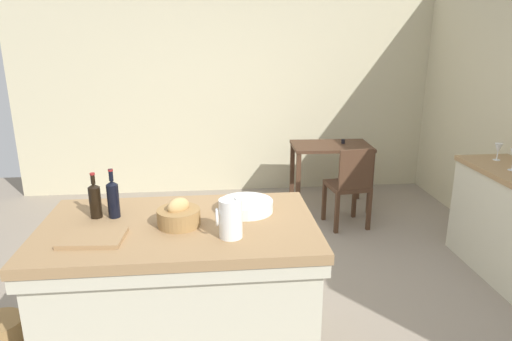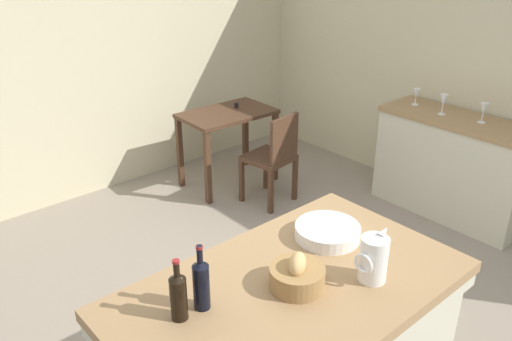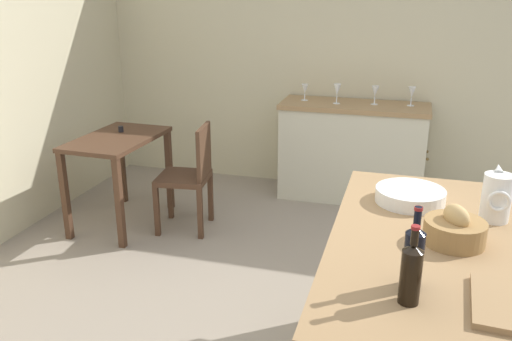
% 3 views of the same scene
% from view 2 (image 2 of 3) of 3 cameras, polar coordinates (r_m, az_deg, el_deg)
% --- Properties ---
extents(ground_plane, '(6.76, 6.76, 0.00)m').
position_cam_2_polar(ground_plane, '(3.64, 1.11, -16.13)').
color(ground_plane, gray).
extents(wall_back, '(5.32, 0.12, 2.60)m').
position_cam_2_polar(wall_back, '(5.09, -19.25, 11.24)').
color(wall_back, beige).
rests_on(wall_back, ground).
extents(wall_right, '(0.12, 5.20, 2.60)m').
position_cam_2_polar(wall_right, '(5.01, 24.20, 10.25)').
color(wall_right, beige).
rests_on(wall_right, ground).
extents(side_cabinet, '(0.52, 1.36, 0.92)m').
position_cam_2_polar(side_cabinet, '(4.98, 20.69, 0.44)').
color(side_cabinet, '#99754C').
rests_on(side_cabinet, ground).
extents(writing_desk, '(0.92, 0.59, 0.81)m').
position_cam_2_polar(writing_desk, '(5.17, -3.14, 5.09)').
color(writing_desk, '#472D1E').
rests_on(writing_desk, ground).
extents(wooden_chair, '(0.45, 0.45, 0.89)m').
position_cam_2_polar(wooden_chair, '(4.82, 1.93, 1.59)').
color(wooden_chair, '#472D1E').
rests_on(wooden_chair, ground).
extents(pitcher, '(0.17, 0.13, 0.26)m').
position_cam_2_polar(pitcher, '(2.45, 12.69, -9.38)').
color(pitcher, white).
rests_on(pitcher, island_table).
extents(wash_bowl, '(0.34, 0.34, 0.07)m').
position_cam_2_polar(wash_bowl, '(2.76, 7.82, -6.66)').
color(wash_bowl, white).
rests_on(wash_bowl, island_table).
extents(bread_basket, '(0.25, 0.25, 0.17)m').
position_cam_2_polar(bread_basket, '(2.39, 4.51, -11.36)').
color(bread_basket, olive).
rests_on(bread_basket, island_table).
extents(wine_bottle_dark, '(0.07, 0.07, 0.31)m').
position_cam_2_polar(wine_bottle_dark, '(2.24, -6.01, -12.13)').
color(wine_bottle_dark, black).
rests_on(wine_bottle_dark, island_table).
extents(wine_bottle_amber, '(0.07, 0.07, 0.29)m').
position_cam_2_polar(wine_bottle_amber, '(2.21, -8.47, -13.31)').
color(wine_bottle_amber, black).
rests_on(wine_bottle_amber, island_table).
extents(wine_glass_left, '(0.07, 0.07, 0.17)m').
position_cam_2_polar(wine_glass_left, '(4.73, 23.63, 6.15)').
color(wine_glass_left, white).
rests_on(wine_glass_left, side_cabinet).
extents(wine_glass_middle, '(0.07, 0.07, 0.18)m').
position_cam_2_polar(wine_glass_middle, '(4.82, 19.81, 7.19)').
color(wine_glass_middle, white).
rests_on(wine_glass_middle, side_cabinet).
extents(wine_glass_right, '(0.07, 0.07, 0.15)m').
position_cam_2_polar(wine_glass_right, '(5.03, 17.11, 8.03)').
color(wine_glass_right, white).
rests_on(wine_glass_right, side_cabinet).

